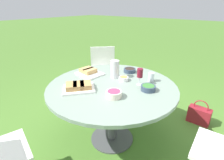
# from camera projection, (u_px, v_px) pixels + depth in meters

# --- Properties ---
(ground_plane) EXTENTS (40.00, 40.00, 0.00)m
(ground_plane) POSITION_uv_depth(u_px,v_px,m) (112.00, 138.00, 2.26)
(ground_plane) COLOR #4C7A2D
(dining_table) EXTENTS (1.44, 1.44, 0.76)m
(dining_table) POSITION_uv_depth(u_px,v_px,m) (112.00, 93.00, 2.00)
(dining_table) COLOR #4C4C51
(dining_table) RESTS_ON ground_plane
(chair_near_right) EXTENTS (0.61, 0.61, 0.89)m
(chair_near_right) POSITION_uv_depth(u_px,v_px,m) (103.00, 68.00, 3.20)
(chair_near_right) COLOR white
(chair_near_right) RESTS_ON ground_plane
(water_pitcher) EXTENTS (0.11, 0.11, 0.22)m
(water_pitcher) POSITION_uv_depth(u_px,v_px,m) (115.00, 69.00, 2.11)
(water_pitcher) COLOR silver
(water_pitcher) RESTS_ON dining_table
(wine_glass) EXTENTS (0.06, 0.06, 0.19)m
(wine_glass) POSITION_uv_depth(u_px,v_px,m) (140.00, 74.00, 1.91)
(wine_glass) COLOR silver
(wine_glass) RESTS_ON dining_table
(platter_bread_main) EXTENTS (0.40, 0.41, 0.07)m
(platter_bread_main) POSITION_uv_depth(u_px,v_px,m) (79.00, 87.00, 1.84)
(platter_bread_main) COLOR white
(platter_bread_main) RESTS_ON dining_table
(platter_charcuterie) EXTENTS (0.33, 0.28, 0.07)m
(platter_charcuterie) POSITION_uv_depth(u_px,v_px,m) (89.00, 72.00, 2.25)
(platter_charcuterie) COLOR white
(platter_charcuterie) RESTS_ON dining_table
(bowl_fries) EXTENTS (0.11, 0.11, 0.05)m
(bowl_fries) POSITION_uv_depth(u_px,v_px,m) (124.00, 78.00, 2.06)
(bowl_fries) COLOR white
(bowl_fries) RESTS_ON dining_table
(bowl_salad) EXTENTS (0.15, 0.15, 0.06)m
(bowl_salad) POSITION_uv_depth(u_px,v_px,m) (148.00, 88.00, 1.82)
(bowl_salad) COLOR #334256
(bowl_salad) RESTS_ON dining_table
(bowl_olives) EXTENTS (0.16, 0.16, 0.05)m
(bowl_olives) POSITION_uv_depth(u_px,v_px,m) (130.00, 70.00, 2.32)
(bowl_olives) COLOR #334256
(bowl_olives) RESTS_ON dining_table
(bowl_dip_red) EXTENTS (0.16, 0.16, 0.06)m
(bowl_dip_red) POSITION_uv_depth(u_px,v_px,m) (114.00, 94.00, 1.69)
(bowl_dip_red) COLOR beige
(bowl_dip_red) RESTS_ON dining_table
(cup_water_near) EXTENTS (0.07, 0.07, 0.11)m
(cup_water_near) POSITION_uv_depth(u_px,v_px,m) (151.00, 77.00, 2.03)
(cup_water_near) COLOR silver
(cup_water_near) RESTS_ON dining_table
(handbag) EXTENTS (0.30, 0.14, 0.37)m
(handbag) POSITION_uv_depth(u_px,v_px,m) (199.00, 115.00, 2.52)
(handbag) COLOR maroon
(handbag) RESTS_ON ground_plane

